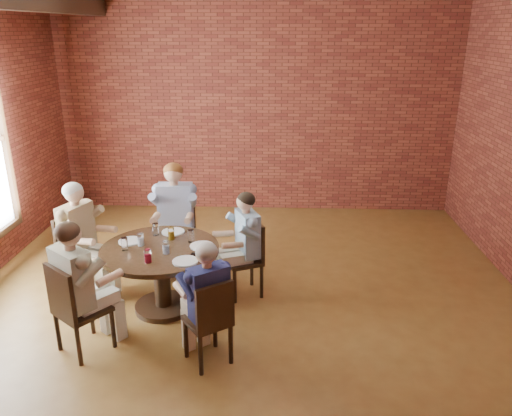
{
  "coord_description": "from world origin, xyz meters",
  "views": [
    {
      "loc": [
        0.34,
        -4.72,
        2.97
      ],
      "look_at": [
        0.1,
        1.0,
        0.89
      ],
      "focal_mm": 35.0,
      "sensor_mm": 36.0,
      "label": 1
    }
  ],
  "objects_px": {
    "chair_a": "(249,255)",
    "chair_b": "(177,227)",
    "diner_b": "(175,218)",
    "chair_c": "(78,251)",
    "diner_d": "(80,288)",
    "chair_e": "(211,319)",
    "smartphone": "(193,256)",
    "diner_e": "(207,304)",
    "dining_table": "(161,266)",
    "diner_c": "(82,239)",
    "chair_d": "(73,306)",
    "diner_a": "(243,245)"
  },
  "relations": [
    {
      "from": "chair_b",
      "to": "diner_b",
      "type": "xyz_separation_m",
      "value": [
        0.0,
        -0.09,
        0.17
      ]
    },
    {
      "from": "chair_c",
      "to": "chair_e",
      "type": "height_order",
      "value": "chair_c"
    },
    {
      "from": "chair_c",
      "to": "diner_e",
      "type": "relative_size",
      "value": 0.77
    },
    {
      "from": "diner_c",
      "to": "dining_table",
      "type": "bearing_deg",
      "value": -90.0
    },
    {
      "from": "chair_a",
      "to": "chair_c",
      "type": "distance_m",
      "value": 2.01
    },
    {
      "from": "diner_b",
      "to": "diner_c",
      "type": "xyz_separation_m",
      "value": [
        -0.95,
        -0.67,
        -0.03
      ]
    },
    {
      "from": "diner_c",
      "to": "diner_e",
      "type": "height_order",
      "value": "diner_c"
    },
    {
      "from": "chair_a",
      "to": "chair_e",
      "type": "distance_m",
      "value": 1.38
    },
    {
      "from": "diner_a",
      "to": "chair_e",
      "type": "relative_size",
      "value": 1.43
    },
    {
      "from": "diner_b",
      "to": "chair_d",
      "type": "xyz_separation_m",
      "value": [
        -0.61,
        -1.86,
        -0.19
      ]
    },
    {
      "from": "diner_b",
      "to": "diner_d",
      "type": "distance_m",
      "value": 1.88
    },
    {
      "from": "chair_b",
      "to": "chair_e",
      "type": "bearing_deg",
      "value": -73.29
    },
    {
      "from": "diner_c",
      "to": "chair_d",
      "type": "distance_m",
      "value": 1.25
    },
    {
      "from": "chair_e",
      "to": "smartphone",
      "type": "xyz_separation_m",
      "value": [
        -0.27,
        0.74,
        0.27
      ]
    },
    {
      "from": "diner_a",
      "to": "diner_e",
      "type": "relative_size",
      "value": 1.03
    },
    {
      "from": "chair_e",
      "to": "smartphone",
      "type": "height_order",
      "value": "chair_e"
    },
    {
      "from": "chair_b",
      "to": "diner_a",
      "type": "bearing_deg",
      "value": -41.44
    },
    {
      "from": "diner_a",
      "to": "smartphone",
      "type": "xyz_separation_m",
      "value": [
        -0.48,
        -0.58,
        0.13
      ]
    },
    {
      "from": "chair_d",
      "to": "chair_e",
      "type": "relative_size",
      "value": 1.08
    },
    {
      "from": "diner_b",
      "to": "diner_d",
      "type": "height_order",
      "value": "diner_b"
    },
    {
      "from": "chair_a",
      "to": "chair_d",
      "type": "xyz_separation_m",
      "value": [
        -1.58,
        -1.24,
        0.02
      ]
    },
    {
      "from": "diner_d",
      "to": "diner_e",
      "type": "xyz_separation_m",
      "value": [
        1.21,
        -0.13,
        -0.06
      ]
    },
    {
      "from": "chair_b",
      "to": "smartphone",
      "type": "distance_m",
      "value": 1.42
    },
    {
      "from": "diner_b",
      "to": "chair_c",
      "type": "height_order",
      "value": "diner_b"
    },
    {
      "from": "chair_d",
      "to": "diner_d",
      "type": "xyz_separation_m",
      "value": [
        0.05,
        0.07,
        0.16
      ]
    },
    {
      "from": "diner_c",
      "to": "chair_d",
      "type": "height_order",
      "value": "diner_c"
    },
    {
      "from": "chair_b",
      "to": "diner_c",
      "type": "relative_size",
      "value": 0.72
    },
    {
      "from": "diner_a",
      "to": "chair_e",
      "type": "bearing_deg",
      "value": -32.3
    },
    {
      "from": "chair_e",
      "to": "diner_c",
      "type": "bearing_deg",
      "value": -73.4
    },
    {
      "from": "chair_e",
      "to": "smartphone",
      "type": "distance_m",
      "value": 0.84
    },
    {
      "from": "diner_d",
      "to": "chair_e",
      "type": "height_order",
      "value": "diner_d"
    },
    {
      "from": "diner_c",
      "to": "chair_d",
      "type": "xyz_separation_m",
      "value": [
        0.35,
        -1.19,
        -0.16
      ]
    },
    {
      "from": "chair_b",
      "to": "chair_e",
      "type": "relative_size",
      "value": 1.11
    },
    {
      "from": "dining_table",
      "to": "diner_d",
      "type": "xyz_separation_m",
      "value": [
        -0.59,
        -0.76,
        0.14
      ]
    },
    {
      "from": "chair_a",
      "to": "diner_d",
      "type": "relative_size",
      "value": 0.67
    },
    {
      "from": "diner_d",
      "to": "chair_a",
      "type": "bearing_deg",
      "value": -104.91
    },
    {
      "from": "dining_table",
      "to": "chair_e",
      "type": "distance_m",
      "value": 1.16
    },
    {
      "from": "chair_a",
      "to": "chair_d",
      "type": "distance_m",
      "value": 2.01
    },
    {
      "from": "chair_e",
      "to": "chair_b",
      "type": "bearing_deg",
      "value": -106.26
    },
    {
      "from": "chair_c",
      "to": "diner_d",
      "type": "height_order",
      "value": "diner_d"
    },
    {
      "from": "dining_table",
      "to": "diner_c",
      "type": "bearing_deg",
      "value": 159.87
    },
    {
      "from": "chair_e",
      "to": "diner_b",
      "type": "bearing_deg",
      "value": -105.52
    },
    {
      "from": "chair_a",
      "to": "diner_c",
      "type": "bearing_deg",
      "value": -112.06
    },
    {
      "from": "chair_d",
      "to": "diner_d",
      "type": "distance_m",
      "value": 0.18
    },
    {
      "from": "dining_table",
      "to": "diner_e",
      "type": "bearing_deg",
      "value": -55.01
    },
    {
      "from": "diner_a",
      "to": "diner_b",
      "type": "height_order",
      "value": "diner_b"
    },
    {
      "from": "chair_b",
      "to": "chair_e",
      "type": "height_order",
      "value": "chair_b"
    },
    {
      "from": "dining_table",
      "to": "smartphone",
      "type": "height_order",
      "value": "smartphone"
    },
    {
      "from": "diner_d",
      "to": "diner_b",
      "type": "bearing_deg",
      "value": -69.4
    },
    {
      "from": "chair_a",
      "to": "chair_b",
      "type": "xyz_separation_m",
      "value": [
        -0.98,
        0.72,
        0.03
      ]
    }
  ]
}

